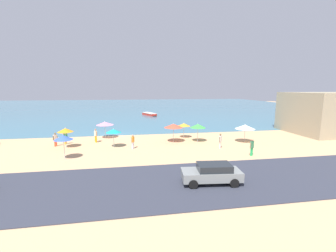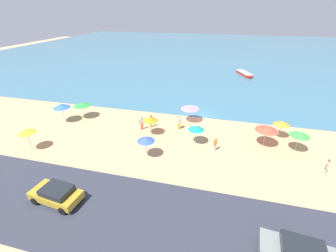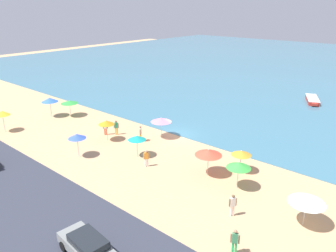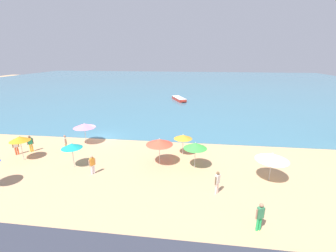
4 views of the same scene
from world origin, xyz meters
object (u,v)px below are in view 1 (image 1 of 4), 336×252
Objects in this scene: beach_umbrella_0 at (105,123)px; bather_3 at (55,139)px; bather_1 at (133,141)px; bather_2 at (65,137)px; beach_umbrella_7 at (245,127)px; parked_car_1 at (212,173)px; skiff_nearshore at (149,114)px; beach_umbrella_1 at (65,130)px; bather_5 at (96,135)px; beach_umbrella_6 at (113,131)px; bather_0 at (220,140)px; beach_umbrella_9 at (63,138)px; beach_umbrella_5 at (184,125)px; bather_4 at (252,147)px; beach_umbrella_2 at (173,126)px; beach_umbrella_3 at (198,126)px.

beach_umbrella_0 is 6.59m from bather_3.
bather_2 reaches higher than bather_1.
parked_car_1 is at bearing -127.06° from beach_umbrella_7.
beach_umbrella_0 is at bearing -107.84° from skiff_nearshore.
beach_umbrella_1 reaches higher than bather_2.
skiff_nearshore is at bearing 68.03° from beach_umbrella_1.
beach_umbrella_7 is at bearing -73.02° from skiff_nearshore.
beach_umbrella_0 is at bearing 118.49° from parked_car_1.
bather_3 is 0.93× the size of bather_5.
bather_1 is (-14.16, -0.77, -1.10)m from beach_umbrella_7.
bather_0 is at bearing -11.64° from beach_umbrella_6.
beach_umbrella_9 is at bearing -139.48° from beach_umbrella_6.
beach_umbrella_0 is 5.46m from beach_umbrella_6.
beach_umbrella_9 is 0.44× the size of skiff_nearshore.
beach_umbrella_5 reaches higher than bather_5.
bather_2 is 1.24m from bather_3.
bather_3 is (-16.22, -2.08, -0.94)m from beach_umbrella_5.
bather_5 reaches higher than bather_0.
bather_4 is 37.57m from skiff_nearshore.
beach_umbrella_0 is at bearing 120.67° from bather_1.
beach_umbrella_0 reaches higher than skiff_nearshore.
beach_umbrella_0 is at bearing 33.55° from bather_3.
beach_umbrella_2 is 0.99× the size of beach_umbrella_7.
beach_umbrella_9 is (-20.77, -3.58, 0.13)m from beach_umbrella_7.
beach_umbrella_0 reaches higher than beach_umbrella_7.
bather_4 reaches higher than bather_1.
beach_umbrella_5 is 27.46m from skiff_nearshore.
beach_umbrella_3 is at bearing 167.43° from beach_umbrella_7.
bather_2 is at bearing -114.15° from skiff_nearshore.
bather_0 is at bearing -20.36° from bather_5.
beach_umbrella_9 reaches higher than bather_2.
beach_umbrella_0 reaches higher than bather_1.
bather_1 is 9.47m from bather_3.
beach_umbrella_5 reaches higher than parked_car_1.
beach_umbrella_7 reaches higher than bather_2.
bather_4 is at bearing -35.18° from beach_umbrella_0.
bather_0 reaches higher than bather_2.
beach_umbrella_5 is at bearing 4.61° from bather_2.
beach_umbrella_9 reaches higher than skiff_nearshore.
bather_5 is at bearing 6.40° from bather_2.
beach_umbrella_9 reaches higher than beach_umbrella_1.
beach_umbrella_2 is at bearing -129.88° from beach_umbrella_5.
bather_4 is (2.04, -3.29, 0.02)m from bather_0.
beach_umbrella_3 is 1.40× the size of bather_2.
beach_umbrella_6 is at bearing -158.09° from beach_umbrella_5.
parked_car_1 is (-6.47, -5.89, -0.16)m from bather_4.
beach_umbrella_1 is (-3.94, -4.55, 0.01)m from beach_umbrella_0.
bather_0 is (17.56, -3.19, -1.14)m from beach_umbrella_1.
beach_umbrella_0 is at bearing 160.93° from beach_umbrella_3.
beach_umbrella_0 is 1.00× the size of beach_umbrella_1.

